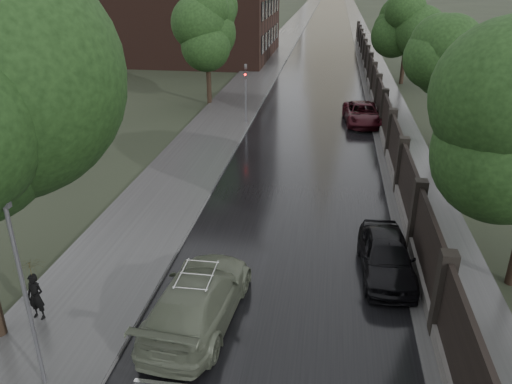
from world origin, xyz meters
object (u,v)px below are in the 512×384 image
tree_left_far (207,34)px  lamp_post (26,299)px  volga_sedan (198,298)px  car_right_near (386,256)px  pedestrian_umbrella (31,274)px  car_right_far (362,114)px  tree_right_b (449,61)px  traffic_light (246,89)px  tree_right_c (408,27)px

tree_left_far → lamp_post: size_ratio=1.45×
volga_sedan → car_right_near: bearing=-144.5°
pedestrian_umbrella → car_right_far: bearing=73.3°
tree_right_b → car_right_near: bearing=-106.3°
volga_sedan → lamp_post: bearing=49.3°
traffic_light → car_right_near: bearing=-65.7°
tree_right_c → volga_sedan: size_ratio=1.30×
tree_right_b → car_right_near: 15.24m
traffic_light → car_right_far: traffic_light is taller
lamp_post → car_right_near: size_ratio=1.21×
lamp_post → volga_sedan: lamp_post is taller
tree_right_c → car_right_far: 14.86m
volga_sedan → car_right_near: (5.66, 3.36, -0.06)m
tree_right_b → volga_sedan: (-9.76, -17.41, -4.17)m
tree_right_c → car_right_near: (-4.10, -32.06, -4.23)m
volga_sedan → car_right_near: 6.58m
volga_sedan → pedestrian_umbrella: size_ratio=2.36×
tree_right_c → traffic_light: 19.26m
car_right_near → tree_right_c: bearing=80.2°
tree_left_far → pedestrian_umbrella: (1.12, -26.17, -3.56)m
traffic_light → volga_sedan: traffic_light is taller
tree_left_far → lamp_post: 28.73m
tree_right_b → pedestrian_umbrella: 23.40m
tree_right_b → traffic_light: size_ratio=1.75×
traffic_light → tree_right_b: bearing=-14.2°
lamp_post → pedestrian_umbrella: lamp_post is taller
lamp_post → volga_sedan: size_ratio=0.95×
car_right_near → pedestrian_umbrella: pedestrian_umbrella is taller
car_right_far → pedestrian_umbrella: pedestrian_umbrella is taller
tree_left_far → volga_sedan: (5.74, -25.41, -4.46)m
tree_left_far → pedestrian_umbrella: 26.44m
tree_right_b → pedestrian_umbrella: bearing=-128.4°
traffic_light → car_right_near: 18.78m
lamp_post → car_right_far: lamp_post is taller
tree_right_c → pedestrian_umbrella: bearing=-111.7°
tree_right_c → volga_sedan: tree_right_c is taller
tree_left_far → car_right_far: (11.40, -3.63, -4.56)m
tree_left_far → volga_sedan: tree_left_far is taller
tree_left_far → traffic_light: (3.70, -5.01, -2.84)m
volga_sedan → car_right_far: bearing=-99.8°
pedestrian_umbrella → tree_right_c: bearing=76.1°
car_right_near → traffic_light: bearing=111.8°
tree_left_far → tree_right_b: 17.45m
tree_left_far → lamp_post: (2.60, -28.50, -2.57)m
tree_right_c → pedestrian_umbrella: size_ratio=3.07×
lamp_post → traffic_light: lamp_post is taller
tree_left_far → car_right_near: size_ratio=1.75×
tree_right_c → tree_left_far: bearing=-147.2°
car_right_near → car_right_far: size_ratio=0.86×
lamp_post → traffic_light: (1.10, 23.49, -0.27)m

